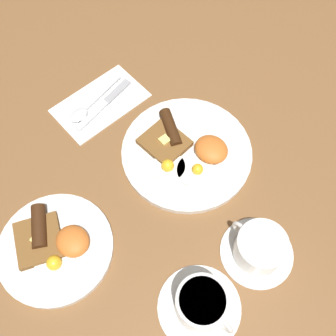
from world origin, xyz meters
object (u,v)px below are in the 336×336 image
object	(u,v)px
breakfast_plate_near	(187,151)
knife	(107,101)
breakfast_plate_far	(55,246)
teacup_near	(259,248)
teacup_far	(201,305)
spoon	(84,110)

from	to	relation	value
breakfast_plate_near	knife	world-z (taller)	breakfast_plate_near
breakfast_plate_far	teacup_near	bearing A→B (deg)	-137.73
breakfast_plate_far	knife	bearing A→B (deg)	-58.16
breakfast_plate_far	teacup_near	size ratio (longest dim) A/B	1.58
breakfast_plate_near	knife	size ratio (longest dim) A/B	1.59
knife	breakfast_plate_far	bearing A→B (deg)	25.82
breakfast_plate_far	teacup_near	xyz separation A→B (m)	(-0.29, -0.26, 0.02)
teacup_near	teacup_far	world-z (taller)	teacup_far
breakfast_plate_near	teacup_near	distance (m)	0.25
breakfast_plate_near	teacup_near	bearing A→B (deg)	164.14
breakfast_plate_near	spoon	distance (m)	0.26
breakfast_plate_far	spoon	world-z (taller)	breakfast_plate_far
teacup_far	knife	distance (m)	0.50
knife	spoon	distance (m)	0.06
breakfast_plate_far	knife	xyz separation A→B (m)	(0.19, -0.30, -0.01)
spoon	breakfast_plate_far	bearing A→B (deg)	33.24
breakfast_plate_near	spoon	world-z (taller)	breakfast_plate_near
knife	teacup_near	bearing A→B (deg)	78.80
breakfast_plate_near	teacup_near	size ratio (longest dim) A/B	2.01
breakfast_plate_near	breakfast_plate_far	world-z (taller)	breakfast_plate_near
breakfast_plate_far	knife	world-z (taller)	breakfast_plate_far
breakfast_plate_far	knife	distance (m)	0.36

